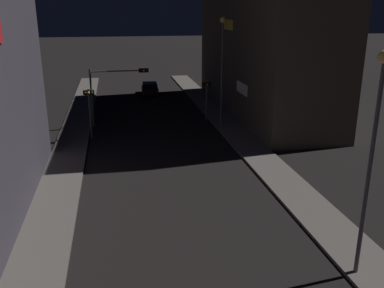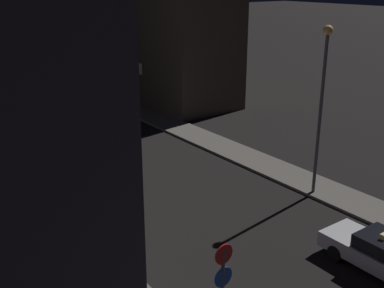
% 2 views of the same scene
% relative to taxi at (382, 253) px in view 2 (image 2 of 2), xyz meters
% --- Properties ---
extents(sidewalk_right, '(2.33, 62.81, 0.14)m').
position_rel_taxi_xyz_m(sidewalk_right, '(3.92, 22.54, -0.67)').
color(sidewalk_right, '#5B5651').
rests_on(sidewalk_right, ground_plane).
extents(taxi, '(1.85, 4.46, 1.62)m').
position_rel_taxi_xyz_m(taxi, '(0.00, 0.00, 0.00)').
color(taxi, '#B7B7BC').
rests_on(taxi, ground_plane).
extents(far_car, '(2.02, 4.53, 1.42)m').
position_rel_taxi_xyz_m(far_car, '(-1.41, 41.25, -0.00)').
color(far_car, black).
rests_on(far_car, ground_plane).
extents(traffic_light_overhead, '(4.81, 0.41, 4.85)m').
position_rel_taxi_xyz_m(traffic_light_overhead, '(-5.31, 28.60, 2.84)').
color(traffic_light_overhead, '#47474C').
rests_on(traffic_light_overhead, ground_plane).
extents(traffic_light_right_kerb, '(0.80, 0.41, 3.46)m').
position_rel_taxi_xyz_m(traffic_light_right_kerb, '(2.50, 28.97, 1.76)').
color(traffic_light_right_kerb, '#47474C').
rests_on(traffic_light_right_kerb, ground_plane).
extents(street_lamp_near_block, '(0.46, 0.46, 8.17)m').
position_rel_taxi_xyz_m(street_lamp_near_block, '(3.17, 5.83, 4.61)').
color(street_lamp_near_block, '#47474C').
rests_on(street_lamp_near_block, sidewalk_right).
extents(street_lamp_far_block, '(0.50, 0.50, 8.72)m').
position_rel_taxi_xyz_m(street_lamp_far_block, '(3.27, 26.80, 5.13)').
color(street_lamp_far_block, '#47474C').
rests_on(street_lamp_far_block, sidewalk_right).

